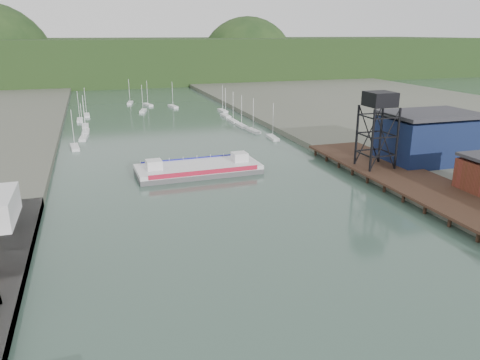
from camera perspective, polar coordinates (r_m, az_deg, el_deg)
east_pier at (r=96.57m, az=21.18°, el=-0.50°), size 14.00×70.00×2.45m
lift_tower at (r=102.61m, az=16.66°, el=8.87°), size 6.50×6.50×16.00m
blue_shed at (r=114.57m, az=22.00°, el=4.80°), size 20.50×14.50×11.30m
marina_sailboats at (r=168.62m, az=-9.81°, el=7.23°), size 57.71×92.65×0.90m
distant_hills at (r=328.50m, az=-14.79°, el=13.61°), size 500.00×120.00×80.00m
chain_ferry at (r=103.85m, az=-5.11°, el=1.42°), size 27.36×11.93×3.89m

